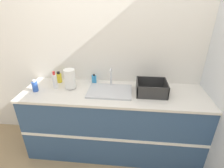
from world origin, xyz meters
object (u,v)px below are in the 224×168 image
at_px(sink, 110,90).
at_px(soap_dispenser, 94,79).
at_px(bottle_yellow, 59,78).
at_px(bottle_blue, 35,86).
at_px(paper_towel_roll, 70,79).
at_px(bottle_white_spray, 55,81).
at_px(dish_rack, 151,89).

xyz_separation_m(sink, soap_dispenser, (-0.23, 0.22, 0.04)).
bearing_deg(bottle_yellow, sink, -16.04).
height_order(sink, bottle_blue, sink).
bearing_deg(sink, paper_towel_roll, 174.95).
relative_size(bottle_yellow, bottle_blue, 1.00).
relative_size(sink, bottle_yellow, 3.57).
relative_size(sink, bottle_white_spray, 2.40).
relative_size(bottle_white_spray, soap_dispenser, 1.75).
bearing_deg(soap_dispenser, sink, -43.05).
xyz_separation_m(dish_rack, bottle_yellow, (-1.19, 0.19, 0.01)).
bearing_deg(paper_towel_roll, sink, -5.05).
distance_m(bottle_blue, soap_dispenser, 0.72).
xyz_separation_m(paper_towel_roll, bottle_yellow, (-0.21, 0.16, -0.06)).
bearing_deg(paper_towel_roll, bottle_blue, -164.04).
xyz_separation_m(dish_rack, bottle_white_spray, (-1.17, 0.02, 0.04)).
relative_size(paper_towel_roll, bottle_white_spray, 1.13).
relative_size(paper_towel_roll, dish_rack, 0.71).
distance_m(dish_rack, bottle_yellow, 1.20).
xyz_separation_m(paper_towel_roll, bottle_white_spray, (-0.19, -0.01, -0.03)).
relative_size(paper_towel_roll, bottle_blue, 1.69).
distance_m(paper_towel_roll, dish_rack, 0.99).
height_order(paper_towel_roll, soap_dispenser, paper_towel_roll).
bearing_deg(sink, soap_dispenser, 136.95).
xyz_separation_m(bottle_yellow, bottle_blue, (-0.19, -0.27, 0.00)).
bearing_deg(bottle_blue, paper_towel_roll, 15.96).
relative_size(sink, soap_dispenser, 4.19).
bearing_deg(bottle_blue, dish_rack, 3.49).
xyz_separation_m(sink, paper_towel_roll, (-0.49, 0.04, 0.11)).
bearing_deg(soap_dispenser, bottle_white_spray, -158.32).
bearing_deg(paper_towel_roll, soap_dispenser, 33.32).
distance_m(dish_rack, soap_dispenser, 0.75).
xyz_separation_m(sink, bottle_yellow, (-0.70, 0.20, 0.05)).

